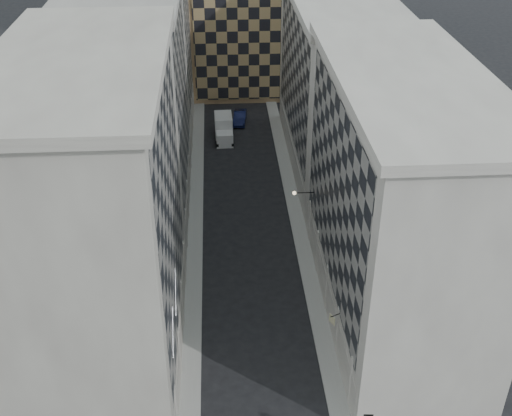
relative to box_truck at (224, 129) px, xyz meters
name	(u,v)px	position (x,y,z in m)	size (l,w,h in m)	color
sidewalk_west	(196,218)	(-3.36, -19.24, -1.22)	(1.50, 100.00, 0.15)	gray
sidewalk_east	(296,214)	(7.14, -19.24, -1.22)	(1.50, 100.00, 0.15)	gray
bldg_left_a	(101,224)	(-9.00, -38.24, 10.53)	(10.80, 22.80, 23.70)	gray
bldg_left_b	(133,107)	(-9.00, -16.24, 10.03)	(10.80, 22.80, 22.70)	gray
bldg_left_c	(151,44)	(-8.99, 5.76, 9.53)	(10.80, 22.80, 21.70)	gray
bldg_right_a	(395,203)	(12.76, -34.24, 9.03)	(10.80, 26.80, 20.70)	#A7A199
bldg_right_b	(336,84)	(12.78, -7.24, 8.55)	(10.80, 28.80, 19.70)	#A7A199
tan_block	(246,25)	(3.89, 18.66, 8.14)	(16.80, 14.80, 18.80)	#A38056
flagpoles_left	(174,311)	(-4.01, -43.24, 6.70)	(0.10, 6.33, 2.33)	gray
bracket_lamp	(296,193)	(6.26, -25.24, 4.90)	(1.98, 0.36, 0.36)	black
box_truck	(224,129)	(0.00, 0.00, 0.00)	(2.36, 5.49, 2.98)	silver
dark_car	(240,117)	(2.28, 4.94, -0.53)	(1.62, 4.64, 1.53)	#10163C
shop_sign	(332,319)	(7.30, -39.99, 2.54)	(0.75, 0.66, 0.77)	black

